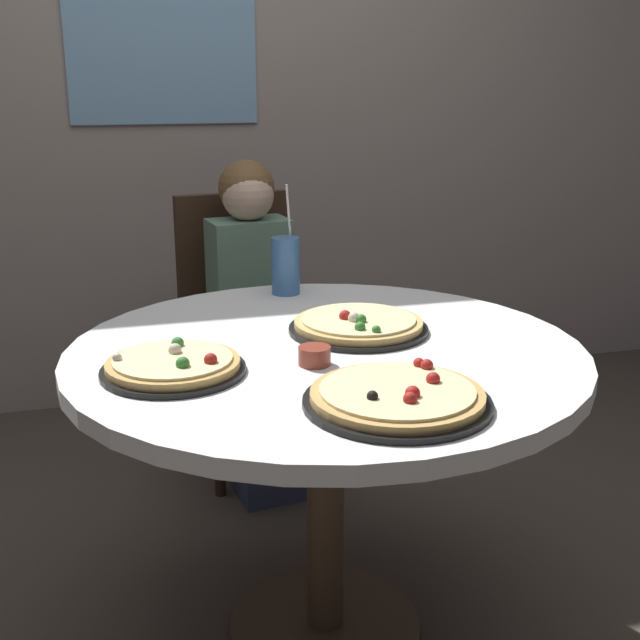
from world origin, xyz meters
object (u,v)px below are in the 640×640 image
object	(u,v)px
pizza_veggie	(358,325)
pizza_cheese	(173,366)
soda_cup	(286,265)
dining_table	(326,389)
chair_wooden	(242,316)
pizza_pepperoni	(398,397)
sauce_bowl	(314,356)
diner_child	(258,344)

from	to	relation	value
pizza_veggie	pizza_cheese	bearing A→B (deg)	-159.66
soda_cup	dining_table	bearing A→B (deg)	-92.61
chair_wooden	pizza_veggie	xyz separation A→B (m)	(0.12, -0.94, 0.24)
pizza_cheese	pizza_pepperoni	xyz separation A→B (m)	(0.39, -0.29, -0.00)
chair_wooden	sauce_bowl	world-z (taller)	chair_wooden
chair_wooden	dining_table	bearing A→B (deg)	-89.39
chair_wooden	pizza_cheese	size ratio (longest dim) A/B	3.15
sauce_bowl	pizza_cheese	bearing A→B (deg)	174.76
diner_child	pizza_veggie	distance (m)	0.81
sauce_bowl	soda_cup	bearing A→B (deg)	82.55
pizza_veggie	soda_cup	xyz separation A→B (m)	(-0.09, 0.40, 0.06)
dining_table	pizza_cheese	world-z (taller)	pizza_cheese
pizza_veggie	diner_child	bearing A→B (deg)	97.41
diner_child	pizza_pepperoni	size ratio (longest dim) A/B	3.03
diner_child	soda_cup	xyz separation A→B (m)	(0.01, -0.36, 0.35)
chair_wooden	diner_child	size ratio (longest dim) A/B	0.88
dining_table	pizza_cheese	distance (m)	0.38
dining_table	pizza_cheese	size ratio (longest dim) A/B	3.91
dining_table	soda_cup	size ratio (longest dim) A/B	3.83
pizza_veggie	sauce_bowl	size ratio (longest dim) A/B	4.81
pizza_pepperoni	sauce_bowl	world-z (taller)	pizza_pepperoni
diner_child	pizza_pepperoni	distance (m)	1.25
pizza_veggie	soda_cup	world-z (taller)	soda_cup
chair_wooden	pizza_cheese	xyz separation A→B (m)	(-0.34, -1.11, 0.24)
pizza_veggie	pizza_pepperoni	bearing A→B (deg)	-98.99
dining_table	soda_cup	world-z (taller)	soda_cup
pizza_veggie	pizza_cheese	world-z (taller)	same
pizza_cheese	soda_cup	distance (m)	0.68
diner_child	pizza_veggie	bearing A→B (deg)	-82.59
diner_child	soda_cup	bearing A→B (deg)	-87.91
pizza_veggie	pizza_pepperoni	distance (m)	0.46
soda_cup	pizza_veggie	bearing A→B (deg)	-77.86
diner_child	chair_wooden	bearing A→B (deg)	96.29
chair_wooden	pizza_veggie	size ratio (longest dim) A/B	2.82
chair_wooden	soda_cup	bearing A→B (deg)	-86.50
diner_child	soda_cup	world-z (taller)	diner_child
chair_wooden	pizza_pepperoni	distance (m)	1.42
pizza_pepperoni	sauce_bowl	bearing A→B (deg)	109.33
dining_table	diner_child	bearing A→B (deg)	89.39
pizza_cheese	chair_wooden	bearing A→B (deg)	72.95
pizza_veggie	sauce_bowl	bearing A→B (deg)	-129.59
pizza_veggie	pizza_cheese	distance (m)	0.49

